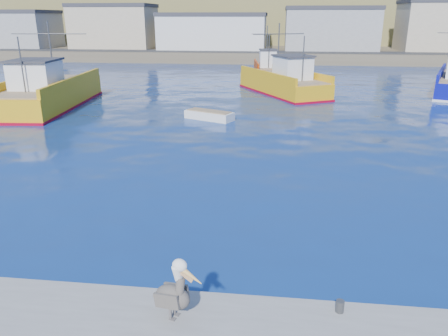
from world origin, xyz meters
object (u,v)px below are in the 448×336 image
Objects in this scene: trawler_yellow_a at (48,93)px; boat_orange at (267,67)px; skiff_mid at (209,116)px; trawler_yellow_b at (284,83)px; pelican at (174,293)px.

trawler_yellow_a reaches higher than boat_orange.
boat_orange is 26.25m from skiff_mid.
skiff_mid is at bearing -114.68° from trawler_yellow_b.
boat_orange is 5.01× the size of pelican.
trawler_yellow_a is 1.77× the size of boat_orange.
pelican reaches higher than skiff_mid.
trawler_yellow_b is 7.72× the size of pelican.
trawler_yellow_b is 3.19× the size of skiff_mid.
trawler_yellow_a is at bearing 168.18° from skiff_mid.
trawler_yellow_b reaches higher than skiff_mid.
boat_orange is at bearing 98.18° from trawler_yellow_b.
skiff_mid is (13.72, -2.87, -0.91)m from trawler_yellow_a.
boat_orange reaches higher than pelican.
trawler_yellow_b is 14.25m from boat_orange.
trawler_yellow_a is 30.20m from pelican.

